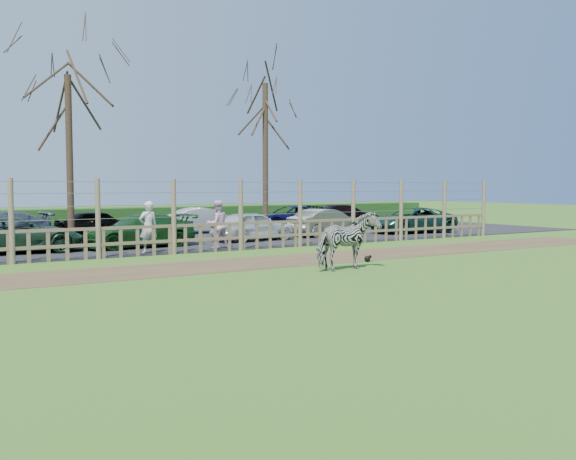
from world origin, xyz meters
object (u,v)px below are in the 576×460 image
tree_right (265,122)px  crow (368,259)px  car_3 (139,231)px  car_12 (290,218)px  car_11 (204,220)px  car_13 (346,215)px  car_6 (412,220)px  car_10 (98,224)px  car_2 (17,235)px  visitor_b (217,224)px  zebra (348,241)px  car_5 (326,222)px  visitor_a (148,227)px  car_4 (253,226)px  tree_mid (69,118)px

tree_right → crow: (-2.90, -11.06, -5.14)m
car_3 → car_12: bearing=112.1°
car_11 → car_13: 8.54m
crow → car_6: size_ratio=0.06×
car_3 → car_10: bearing=176.1°
car_10 → car_12: same height
car_2 → car_10: bearing=-38.6°
visitor_b → car_6: size_ratio=0.40×
zebra → car_2: bearing=29.1°
zebra → car_5: 11.29m
car_13 → car_10: bearing=98.4°
car_5 → visitor_a: bearing=99.1°
car_3 → car_12: same height
visitor_b → car_12: 10.20m
zebra → visitor_b: bearing=-3.1°
car_5 → car_11: same height
car_10 → car_11: (5.09, 0.24, 0.00)m
car_11 → car_12: size_ratio=0.84×
tree_right → visitor_a: 10.39m
visitor_b → car_6: (11.20, 2.00, -0.26)m
car_4 → car_6: 8.54m
car_13 → tree_mid: bearing=106.1°
tree_mid → car_11: bearing=19.3°
car_2 → car_11: (9.10, 4.91, 0.00)m
car_5 → car_12: 4.39m
zebra → car_13: bearing=-44.9°
tree_mid → car_11: tree_mid is taller
car_13 → car_4: bearing=127.5°
tree_mid → tree_right: tree_right is taller
tree_mid → visitor_b: (3.91, -4.83, -3.96)m
car_4 → car_3: bearing=85.9°
tree_mid → car_6: size_ratio=1.58×
car_11 → zebra: bearing=173.8°
car_5 → car_6: bearing=-105.3°
car_10 → visitor_b: bearing=-169.3°
car_5 → car_13: (4.69, 4.72, 0.00)m
car_10 → crow: bearing=-168.2°
car_6 → car_12: (-3.71, 4.93, 0.00)m
car_13 → crow: bearing=151.8°
tree_right → visitor_b: (-5.09, -5.33, -4.34)m
visitor_a → car_4: size_ratio=0.49×
visitor_b → car_4: size_ratio=0.49×
visitor_a → car_6: visitor_a is taller
tree_mid → car_10: (1.62, 2.12, -4.23)m
car_3 → visitor_b: bearing=43.0°
tree_right → zebra: size_ratio=3.93×
car_6 → car_12: 6.18m
car_3 → car_11: 7.21m
crow → car_4: (0.48, 7.91, 0.54)m
visitor_a → zebra: bearing=111.3°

